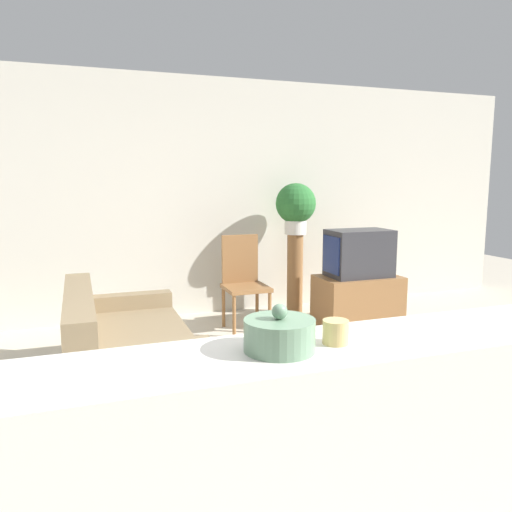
{
  "coord_description": "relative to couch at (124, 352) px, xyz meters",
  "views": [
    {
      "loc": [
        -1.03,
        -2.2,
        1.56
      ],
      "look_at": [
        0.53,
        2.14,
        0.85
      ],
      "focal_mm": 35.0,
      "sensor_mm": 36.0,
      "label": 1
    }
  ],
  "objects": [
    {
      "name": "ground_plane",
      "position": [
        0.75,
        -1.54,
        -0.27
      ],
      "size": [
        14.0,
        14.0,
        0.0
      ],
      "primitive_type": "plane",
      "color": "beige"
    },
    {
      "name": "wall_back",
      "position": [
        0.75,
        1.89,
        1.08
      ],
      "size": [
        9.0,
        0.06,
        2.7
      ],
      "color": "beige",
      "rests_on": "ground_plane"
    },
    {
      "name": "couch",
      "position": [
        0.0,
        0.0,
        0.0
      ],
      "size": [
        0.9,
        1.63,
        0.75
      ],
      "color": "#847051",
      "rests_on": "ground_plane"
    },
    {
      "name": "tv_stand",
      "position": [
        2.51,
        0.8,
        0.0
      ],
      "size": [
        0.87,
        0.53,
        0.54
      ],
      "color": "olive",
      "rests_on": "ground_plane"
    },
    {
      "name": "television",
      "position": [
        2.51,
        0.8,
        0.52
      ],
      "size": [
        0.67,
        0.41,
        0.5
      ],
      "color": "#333338",
      "rests_on": "tv_stand"
    },
    {
      "name": "wooden_chair",
      "position": [
        1.33,
        1.13,
        0.27
      ],
      "size": [
        0.44,
        0.44,
        0.98
      ],
      "color": "olive",
      "rests_on": "ground_plane"
    },
    {
      "name": "plant_stand",
      "position": [
        2.08,
        1.49,
        0.2
      ],
      "size": [
        0.18,
        0.18,
        0.94
      ],
      "color": "olive",
      "rests_on": "ground_plane"
    },
    {
      "name": "potted_plant",
      "position": [
        2.08,
        1.49,
        1.0
      ],
      "size": [
        0.46,
        0.46,
        0.59
      ],
      "color": "white",
      "rests_on": "plant_stand"
    },
    {
      "name": "foreground_counter",
      "position": [
        0.75,
        -2.23,
        0.22
      ],
      "size": [
        2.81,
        0.44,
        0.98
      ],
      "color": "silver",
      "rests_on": "ground_plane"
    },
    {
      "name": "decorative_bowl",
      "position": [
        0.35,
        -2.23,
        0.77
      ],
      "size": [
        0.25,
        0.25,
        0.16
      ],
      "color": "gray",
      "rests_on": "foreground_counter"
    },
    {
      "name": "candle_jar",
      "position": [
        0.56,
        -2.23,
        0.76
      ],
      "size": [
        0.09,
        0.09,
        0.09
      ],
      "color": "tan",
      "rests_on": "foreground_counter"
    }
  ]
}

